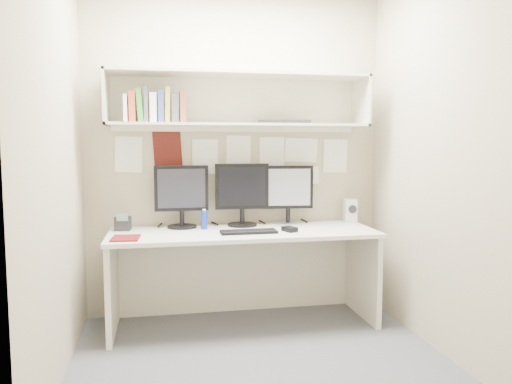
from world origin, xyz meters
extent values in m
cube|color=#4C4C51|center=(0.00, 0.00, 0.00)|extent=(2.40, 2.00, 0.01)
cube|color=tan|center=(0.00, 1.00, 1.30)|extent=(2.40, 0.02, 2.60)
cube|color=tan|center=(0.00, -1.00, 1.30)|extent=(2.40, 0.02, 2.60)
cube|color=tan|center=(-1.20, 0.00, 1.30)|extent=(0.02, 2.00, 2.60)
cube|color=tan|center=(1.20, 0.00, 1.30)|extent=(0.02, 2.00, 2.60)
cube|color=silver|center=(0.00, 0.64, 0.71)|extent=(2.00, 0.70, 0.03)
cube|color=beige|center=(0.00, 0.97, 0.35)|extent=(1.96, 0.02, 0.70)
cube|color=beige|center=(0.00, 0.81, 1.53)|extent=(2.00, 0.38, 0.02)
cube|color=beige|center=(0.00, 0.81, 1.91)|extent=(2.00, 0.38, 0.02)
cube|color=beige|center=(0.00, 0.99, 1.72)|extent=(2.00, 0.02, 0.40)
cube|color=beige|center=(-0.99, 0.81, 1.72)|extent=(0.02, 0.38, 0.40)
cube|color=beige|center=(0.99, 0.81, 1.72)|extent=(0.02, 0.38, 0.40)
cylinder|color=black|center=(-0.45, 0.86, 0.74)|extent=(0.23, 0.23, 0.02)
cylinder|color=black|center=(-0.45, 0.86, 0.80)|extent=(0.04, 0.04, 0.11)
cube|color=black|center=(-0.45, 0.87, 1.04)|extent=(0.42, 0.04, 0.36)
cube|color=black|center=(-0.45, 0.85, 1.04)|extent=(0.37, 0.01, 0.30)
cylinder|color=black|center=(0.03, 0.86, 0.74)|extent=(0.23, 0.23, 0.02)
cylinder|color=black|center=(0.03, 0.86, 0.81)|extent=(0.04, 0.04, 0.12)
cube|color=black|center=(0.03, 0.87, 1.05)|extent=(0.43, 0.05, 0.36)
cube|color=black|center=(0.03, 0.85, 1.05)|extent=(0.37, 0.02, 0.31)
cylinder|color=#A5A5AA|center=(0.40, 0.86, 0.74)|extent=(0.23, 0.23, 0.02)
cylinder|color=black|center=(0.40, 0.86, 0.80)|extent=(0.04, 0.04, 0.11)
cube|color=black|center=(0.40, 0.87, 1.03)|extent=(0.41, 0.07, 0.35)
cube|color=silver|center=(0.40, 0.85, 1.03)|extent=(0.36, 0.03, 0.30)
cube|color=black|center=(0.02, 0.53, 0.74)|extent=(0.41, 0.15, 0.02)
cube|color=black|center=(0.33, 0.53, 0.75)|extent=(0.11, 0.14, 0.04)
cube|color=#B5B6B1|center=(0.94, 0.86, 0.83)|extent=(0.11, 0.11, 0.20)
cylinder|color=black|center=(0.94, 0.81, 0.85)|extent=(0.07, 0.01, 0.07)
cylinder|color=navy|center=(-0.29, 0.76, 0.80)|extent=(0.05, 0.05, 0.14)
cylinder|color=white|center=(-0.29, 0.76, 0.88)|extent=(0.03, 0.03, 0.02)
cube|color=#5C0F10|center=(-0.85, 0.47, 0.74)|extent=(0.20, 0.24, 0.01)
cube|color=black|center=(-0.90, 0.82, 0.78)|extent=(0.12, 0.11, 0.10)
cube|color=#4C6659|center=(-0.90, 0.77, 0.84)|extent=(0.08, 0.02, 0.06)
cube|color=white|center=(-0.85, 0.78, 1.64)|extent=(0.03, 0.16, 0.20)
cube|color=#BA3E22|center=(-0.80, 0.78, 1.65)|extent=(0.05, 0.16, 0.22)
cube|color=#35832B|center=(-0.75, 0.78, 1.66)|extent=(0.04, 0.16, 0.24)
cube|color=#46464B|center=(-0.70, 0.78, 1.67)|extent=(0.03, 0.16, 0.27)
cube|color=white|center=(-0.65, 0.78, 1.65)|extent=(0.05, 0.16, 0.22)
cube|color=navy|center=(-0.60, 0.78, 1.66)|extent=(0.04, 0.16, 0.24)
cube|color=#AA9F38|center=(-0.55, 0.78, 1.67)|extent=(0.03, 0.16, 0.26)
cube|color=#404143|center=(-0.49, 0.78, 1.64)|extent=(0.05, 0.16, 0.21)
cube|color=brown|center=(-0.44, 0.78, 1.66)|extent=(0.04, 0.16, 0.23)
cube|color=black|center=(0.36, 0.84, 1.55)|extent=(0.44, 0.24, 0.03)
camera|label=1|loc=(-0.61, -3.03, 1.39)|focal=35.00mm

